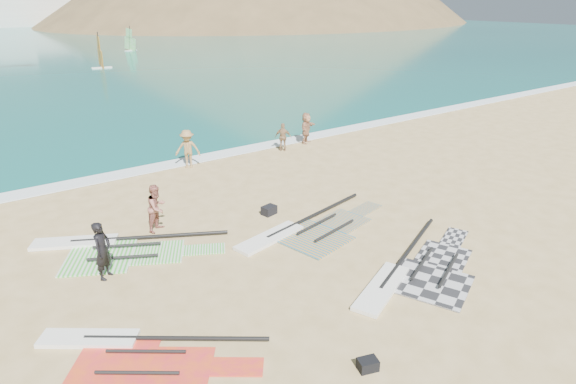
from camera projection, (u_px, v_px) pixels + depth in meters
ground at (325, 273)px, 14.58m from camera, size 300.00×300.00×0.00m
surf_line at (167, 166)px, 23.84m from camera, size 300.00×1.20×0.04m
headland_main at (271, 22)px, 158.33m from camera, size 143.00×143.00×45.00m
headland_minor at (332, 19)px, 184.75m from camera, size 70.00×70.00×28.00m
rig_grey at (414, 272)px, 14.53m from camera, size 6.57×4.11×0.21m
rig_green at (112, 248)px, 15.97m from camera, size 5.99×4.53×0.21m
rig_orange at (306, 230)px, 17.18m from camera, size 6.63×3.26×0.21m
rig_red at (128, 353)px, 11.26m from camera, size 4.72×4.45×0.20m
gear_bag_near at (269, 210)px, 18.49m from camera, size 0.61×0.50×0.34m
gear_bag_far at (368, 365)px, 10.78m from camera, size 0.52×0.43×0.27m
person_wetsuit at (103, 251)px, 14.05m from camera, size 0.77×0.77×1.80m
beachgoer_left at (157, 208)px, 17.02m from camera, size 1.06×1.00×1.72m
beachgoer_mid at (188, 149)px, 23.34m from camera, size 1.39×1.27×1.88m
beachgoer_back at (283, 137)px, 25.94m from camera, size 0.92×0.86×1.52m
beachgoer_right at (306, 128)px, 27.29m from camera, size 1.67×1.29×1.76m
windsurfer_centre at (100, 58)px, 55.86m from camera, size 2.31×2.76×4.13m
windsurfer_right at (130, 43)px, 74.00m from camera, size 2.10×2.28×3.74m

